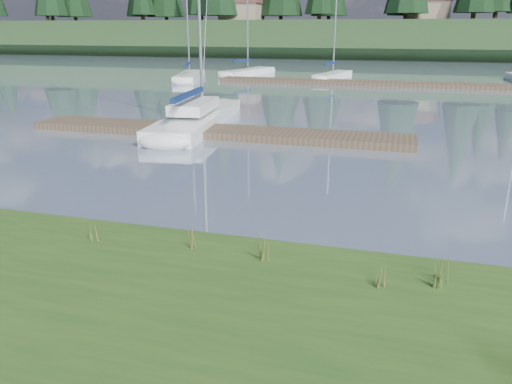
% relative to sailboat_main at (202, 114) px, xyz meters
% --- Properties ---
extents(ground, '(200.00, 200.00, 0.00)m').
position_rel_sailboat_main_xyz_m(ground, '(5.55, 18.43, -0.42)').
color(ground, gray).
rests_on(ground, ground).
extents(ridge, '(200.00, 20.00, 5.00)m').
position_rel_sailboat_main_xyz_m(ridge, '(5.55, 61.43, 2.08)').
color(ridge, '#1F351A').
rests_on(ridge, ground).
extents(sailboat_main, '(3.20, 10.51, 14.73)m').
position_rel_sailboat_main_xyz_m(sailboat_main, '(0.00, 0.00, 0.00)').
color(sailboat_main, white).
rests_on(sailboat_main, ground).
extents(dock_near, '(16.00, 2.00, 0.30)m').
position_rel_sailboat_main_xyz_m(dock_near, '(1.55, -2.57, -0.27)').
color(dock_near, '#4C3D2C').
rests_on(dock_near, ground).
extents(dock_far, '(26.00, 2.20, 0.30)m').
position_rel_sailboat_main_xyz_m(dock_far, '(7.55, 18.43, -0.27)').
color(dock_far, '#4C3D2C').
rests_on(dock_far, ground).
extents(sailboat_bg_0, '(3.67, 8.53, 12.11)m').
position_rel_sailboat_main_xyz_m(sailboat_bg_0, '(-8.67, 19.02, -0.10)').
color(sailboat_bg_0, white).
rests_on(sailboat_bg_0, ground).
extents(sailboat_bg_1, '(3.64, 8.44, 12.34)m').
position_rel_sailboat_main_xyz_m(sailboat_bg_1, '(-4.83, 24.53, -0.09)').
color(sailboat_bg_1, white).
rests_on(sailboat_bg_1, ground).
extents(sailboat_bg_2, '(2.84, 7.09, 10.57)m').
position_rel_sailboat_main_xyz_m(sailboat_bg_2, '(3.23, 22.85, -0.09)').
color(sailboat_bg_2, white).
rests_on(sailboat_bg_2, ground).
extents(weed_0, '(0.17, 0.14, 0.51)m').
position_rel_sailboat_main_xyz_m(weed_0, '(5.33, -13.83, 0.15)').
color(weed_0, '#475B23').
rests_on(weed_0, bank).
extents(weed_1, '(0.17, 0.14, 0.59)m').
position_rel_sailboat_main_xyz_m(weed_1, '(6.75, -13.98, 0.18)').
color(weed_1, '#475B23').
rests_on(weed_1, bank).
extents(weed_2, '(0.17, 0.14, 0.72)m').
position_rel_sailboat_main_xyz_m(weed_2, '(9.61, -14.17, 0.23)').
color(weed_2, '#475B23').
rests_on(weed_2, bank).
extents(weed_3, '(0.17, 0.14, 0.45)m').
position_rel_sailboat_main_xyz_m(weed_3, '(3.40, -14.04, 0.12)').
color(weed_3, '#475B23').
rests_on(weed_3, bank).
extents(weed_4, '(0.17, 0.14, 0.51)m').
position_rel_sailboat_main_xyz_m(weed_4, '(8.79, -14.36, 0.14)').
color(weed_4, '#475B23').
rests_on(weed_4, bank).
extents(weed_5, '(0.17, 0.14, 0.52)m').
position_rel_sailboat_main_xyz_m(weed_5, '(9.71, -13.92, 0.15)').
color(weed_5, '#475B23').
rests_on(weed_5, bank).
extents(mud_lip, '(60.00, 0.50, 0.14)m').
position_rel_sailboat_main_xyz_m(mud_lip, '(5.55, -13.17, -0.35)').
color(mud_lip, '#33281C').
rests_on(mud_lip, ground).
extents(house_0, '(6.30, 5.30, 4.65)m').
position_rel_sailboat_main_xyz_m(house_0, '(-16.45, 58.43, 6.89)').
color(house_0, gray).
rests_on(house_0, ridge).
extents(house_1, '(6.30, 5.30, 4.65)m').
position_rel_sailboat_main_xyz_m(house_1, '(11.55, 59.43, 6.89)').
color(house_1, gray).
rests_on(house_1, ridge).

